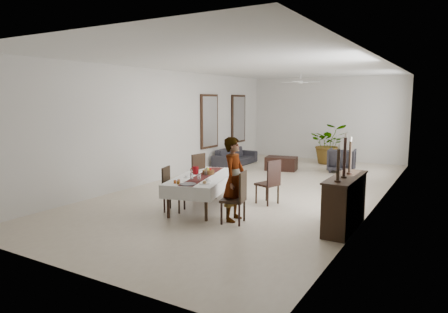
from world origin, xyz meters
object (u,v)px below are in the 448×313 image
red_pitcher (196,170)px  woman (234,179)px  sideboard_body (345,204)px  sofa (235,157)px  dining_table_top (203,177)px

red_pitcher → woman: bearing=-25.1°
sideboard_body → sofa: bearing=134.4°
sideboard_body → sofa: 7.46m
woman → sideboard_body: size_ratio=1.04×
woman → sofa: bearing=23.1°
red_pitcher → sofa: 5.62m
woman → sofa: 6.73m
dining_table_top → sideboard_body: bearing=-14.8°
woman → sofa: woman is taller
dining_table_top → woman: (1.08, -0.55, 0.16)m
red_pitcher → woman: (1.33, -0.63, 0.04)m
woman → sideboard_body: woman is taller
red_pitcher → woman: woman is taller
dining_table_top → woman: size_ratio=1.32×
woman → sofa: size_ratio=0.80×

